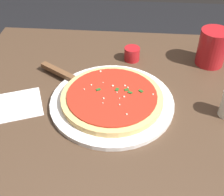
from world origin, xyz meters
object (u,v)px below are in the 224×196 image
cup_tall_drink (212,48)px  cup_small_sauce (132,54)px  pizza (112,97)px  pizza_server (68,77)px  napkin_folded_right (18,105)px  serving_plate (112,102)px

cup_tall_drink → cup_small_sauce: (-0.00, -0.25, -0.04)m
pizza → pizza_server: pizza is taller
cup_small_sauce → napkin_folded_right: (0.25, -0.30, -0.02)m
pizza_server → cup_small_sauce: 0.23m
pizza_server → napkin_folded_right: bearing=-45.3°
serving_plate → pizza_server: pizza_server is taller
pizza → cup_small_sauce: size_ratio=5.45×
cup_small_sauce → napkin_folded_right: cup_small_sauce is taller
cup_tall_drink → cup_small_sauce: bearing=-90.0°
cup_tall_drink → serving_plate: bearing=-52.8°
napkin_folded_right → pizza: bearing=96.2°
pizza → napkin_folded_right: (0.03, -0.25, -0.02)m
pizza_server → cup_small_sauce: (-0.13, 0.18, 0.00)m
pizza → napkin_folded_right: pizza is taller
serving_plate → pizza: size_ratio=1.22×
cup_tall_drink → napkin_folded_right: bearing=-65.4°
serving_plate → cup_small_sauce: cup_small_sauce is taller
pizza → cup_tall_drink: 0.37m
pizza → cup_small_sauce: bearing=168.2°
napkin_folded_right → pizza_server: bearing=134.7°
serving_plate → pizza: 0.02m
pizza → cup_tall_drink: (-0.22, 0.29, 0.04)m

